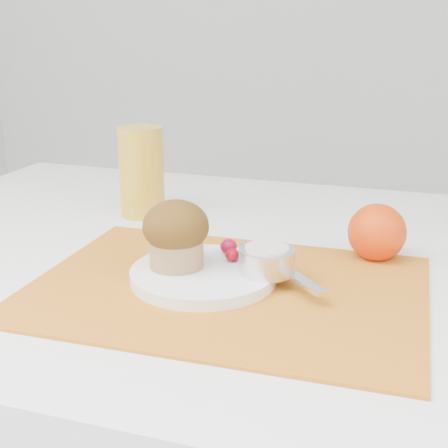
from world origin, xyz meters
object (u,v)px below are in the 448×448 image
(plate, at_px, (203,275))
(juice_glass, at_px, (142,172))
(orange, at_px, (377,232))
(muffin, at_px, (176,233))

(plate, relative_size, juice_glass, 1.22)
(orange, xyz_separation_m, muffin, (-0.22, -0.14, 0.02))
(juice_glass, bearing_deg, orange, -12.90)
(orange, distance_m, juice_glass, 0.39)
(juice_glass, bearing_deg, muffin, -56.24)
(plate, xyz_separation_m, juice_glass, (-0.19, 0.23, 0.06))
(juice_glass, relative_size, muffin, 1.75)
(juice_glass, xyz_separation_m, muffin, (0.15, -0.23, -0.01))
(plate, bearing_deg, juice_glass, 129.17)
(plate, distance_m, muffin, 0.06)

